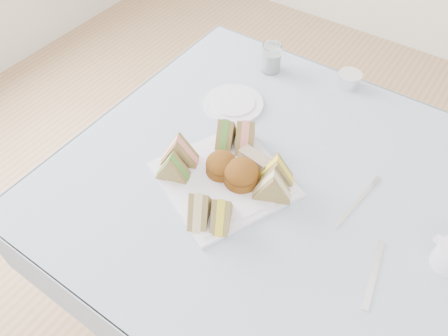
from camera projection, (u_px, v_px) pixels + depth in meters
The scene contains 20 objects.
floor at pixel (252, 298), 1.69m from camera, with size 4.00×4.00×0.00m, color #9E7751.
table at pixel (258, 249), 1.41m from camera, with size 0.90×0.90×0.74m, color brown.
tablecloth at pixel (266, 176), 1.13m from camera, with size 1.02×1.02×0.01m, color #9AAED3.
serving_plate at pixel (224, 179), 1.11m from camera, with size 0.29×0.29×0.01m, color white.
sandwich_fl_a at pixel (179, 150), 1.11m from camera, with size 0.10×0.05×0.09m, color olive, non-canonical shape.
sandwich_fl_b at pixel (172, 166), 1.08m from camera, with size 0.09×0.04×0.08m, color olive, non-canonical shape.
sandwich_fr_a at pixel (222, 210), 0.99m from camera, with size 0.09×0.04×0.08m, color olive, non-canonical shape.
sandwich_fr_b at pixel (199, 205), 1.00m from camera, with size 0.10×0.04×0.09m, color olive, non-canonical shape.
sandwich_bl_a at pixel (226, 131), 1.16m from camera, with size 0.09×0.04×0.08m, color olive, non-canonical shape.
sandwich_bl_b at pixel (245, 133), 1.15m from camera, with size 0.10×0.05×0.09m, color olive, non-canonical shape.
sandwich_br_a at pixel (272, 185), 1.04m from camera, with size 0.09×0.04×0.08m, color olive, non-canonical shape.
sandwich_br_b at pixel (276, 169), 1.07m from camera, with size 0.09×0.04×0.08m, color olive, non-canonical shape.
scone_left at pixel (222, 165), 1.10m from camera, with size 0.08×0.08×0.05m, color brown.
scone_right at pixel (241, 174), 1.07m from camera, with size 0.09×0.09×0.06m, color brown.
pastry_slice at pixel (255, 160), 1.12m from camera, with size 0.08×0.03×0.04m, color beige.
side_plate at pixel (234, 104), 1.30m from camera, with size 0.18×0.18×0.01m, color white.
water_glass at pixel (271, 58), 1.38m from camera, with size 0.06×0.06×0.09m, color white.
tea_strainer at pixel (349, 80), 1.35m from camera, with size 0.07×0.07×0.04m, color silver.
knife at pixel (374, 274), 0.94m from camera, with size 0.01×0.18×0.00m, color silver.
fork at pixel (354, 205), 1.06m from camera, with size 0.01×0.17×0.00m, color silver.
Camera 1 is at (0.32, -0.66, 1.61)m, focal length 35.00 mm.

